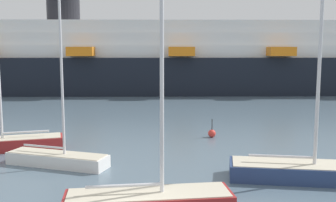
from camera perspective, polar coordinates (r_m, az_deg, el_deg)
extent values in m
cube|color=white|center=(22.95, -15.63, -8.13)|extent=(5.97, 2.83, 0.67)
cube|color=beige|center=(22.86, -15.66, -7.28)|extent=(5.72, 2.66, 0.04)
cylinder|color=silver|center=(21.90, -15.08, 4.90)|extent=(0.14, 0.14, 9.69)
cylinder|color=silver|center=(23.25, -17.43, -6.26)|extent=(2.56, 0.77, 0.11)
cube|color=beige|center=(15.86, -2.79, -13.04)|extent=(6.48, 2.81, 0.04)
cylinder|color=silver|center=(14.94, -0.90, 4.09)|extent=(0.16, 0.16, 9.39)
cylinder|color=silver|center=(15.71, -6.33, -12.01)|extent=(2.92, 0.67, 0.13)
cube|color=navy|center=(20.86, 18.73, -9.65)|extent=(7.20, 2.68, 0.80)
cube|color=beige|center=(20.74, 18.78, -8.54)|extent=(6.90, 2.49, 0.04)
cylinder|color=silver|center=(20.12, 21.15, 9.52)|extent=(0.17, 0.17, 12.98)
cylinder|color=silver|center=(20.49, 15.98, -7.67)|extent=(3.17, 0.40, 0.14)
cube|color=maroon|center=(27.36, -21.61, -5.78)|extent=(6.60, 3.82, 0.76)
cube|color=beige|center=(27.27, -21.65, -4.95)|extent=(6.31, 3.60, 0.04)
cylinder|color=silver|center=(27.13, -19.74, -4.22)|extent=(2.74, 1.07, 0.12)
sphere|color=red|center=(29.27, 6.33, -4.65)|extent=(0.56, 0.56, 0.56)
cylinder|color=black|center=(29.14, 6.35, -3.36)|extent=(0.06, 0.06, 0.78)
cube|color=black|center=(60.49, 1.58, 3.87)|extent=(96.43, 20.50, 5.26)
cube|color=white|center=(60.37, 1.60, 7.18)|extent=(88.68, 18.33, 1.72)
cube|color=white|center=(60.39, 1.60, 8.81)|extent=(83.36, 17.23, 1.72)
cube|color=white|center=(60.46, 1.61, 10.44)|extent=(78.03, 16.13, 1.72)
cube|color=orange|center=(54.40, -12.41, 6.98)|extent=(3.64, 2.93, 1.21)
cube|color=orange|center=(53.42, 1.94, 7.14)|extent=(3.64, 2.93, 1.21)
cube|color=orange|center=(55.73, 15.93, 6.88)|extent=(3.64, 2.93, 1.21)
cylinder|color=black|center=(62.36, -14.84, 13.11)|extent=(4.82, 4.82, 4.78)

